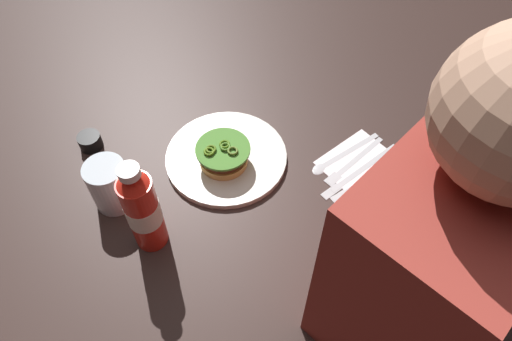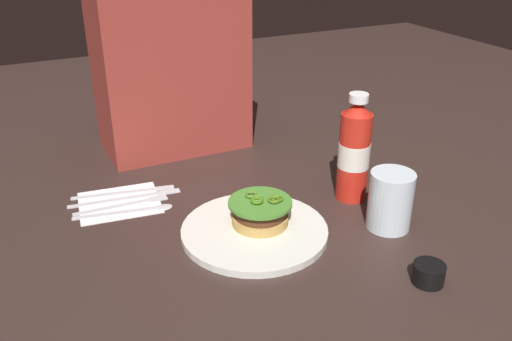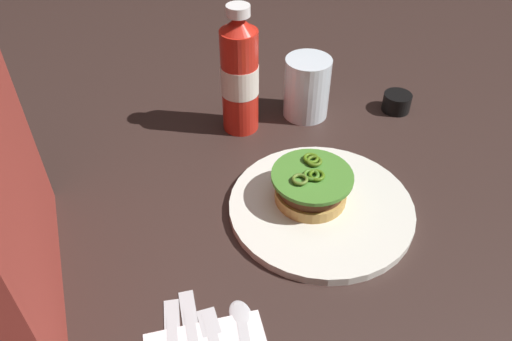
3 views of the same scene
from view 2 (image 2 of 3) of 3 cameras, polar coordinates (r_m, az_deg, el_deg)
The scene contains 12 objects.
ground_plane at distance 0.97m, azimuth 4.00°, elevation -7.44°, with size 3.00×3.00×0.00m, color #31221E.
dinner_plate at distance 0.99m, azimuth -0.16°, elevation -6.35°, with size 0.27×0.27×0.01m, color silver.
burger_sandwich at distance 0.99m, azimuth 0.44°, elevation -4.36°, with size 0.12×0.12×0.05m.
ketchup_bottle at distance 1.08m, azimuth 10.25°, elevation 1.95°, with size 0.06×0.06×0.22m.
water_glass at distance 1.02m, azimuth 13.90°, elevation -3.07°, with size 0.08×0.08×0.11m, color silver.
condiment_cup at distance 0.91m, azimuth 17.63°, elevation -10.25°, with size 0.05×0.05×0.03m, color black.
napkin at distance 1.12m, azimuth -14.11°, elevation -3.25°, with size 0.16×0.14×0.00m, color white.
spoon_utensil at distance 1.09m, azimuth -12.35°, elevation -3.93°, with size 0.19×0.05×0.00m.
fork_utensil at distance 1.11m, azimuth -13.11°, elevation -3.26°, with size 0.19×0.02×0.00m.
butter_knife at distance 1.14m, azimuth -12.83°, elevation -2.59°, with size 0.22×0.04×0.00m.
steak_knife at distance 1.16m, azimuth -13.05°, elevation -2.03°, with size 0.21×0.06×0.00m.
diner_person at distance 1.30m, azimuth -9.14°, elevation 12.76°, with size 0.33×0.20×0.56m.
Camera 2 is at (-0.41, -0.70, 0.54)m, focal length 38.18 mm.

